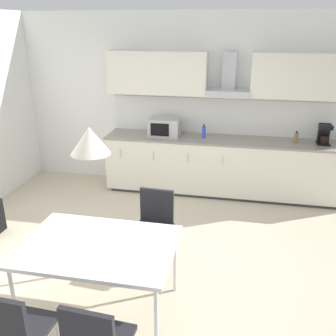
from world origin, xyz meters
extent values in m
cube|color=beige|center=(0.00, 0.00, -0.01)|extent=(7.97, 7.39, 0.02)
cube|color=white|center=(0.00, 2.51, 1.38)|extent=(6.38, 0.10, 2.76)
cube|color=#333333|center=(0.70, 2.15, 0.03)|extent=(3.56, 0.57, 0.05)
cube|color=silver|center=(0.70, 2.15, 0.46)|extent=(3.70, 0.62, 0.82)
cube|color=gray|center=(0.70, 2.15, 0.89)|extent=(3.72, 0.64, 0.03)
cube|color=silver|center=(-0.88, 1.83, 0.67)|extent=(0.01, 0.01, 0.14)
cube|color=silver|center=(-0.36, 1.83, 0.67)|extent=(0.01, 0.01, 0.14)
cube|color=silver|center=(0.17, 1.83, 0.67)|extent=(0.01, 0.01, 0.14)
cube|color=silver|center=(0.70, 1.83, 0.67)|extent=(0.01, 0.01, 0.14)
cube|color=silver|center=(0.70, 2.45, 1.18)|extent=(3.70, 0.02, 0.56)
cube|color=silver|center=(-0.38, 2.29, 1.86)|extent=(1.53, 0.34, 0.64)
cube|color=silver|center=(1.79, 2.29, 1.86)|extent=(1.53, 0.34, 0.64)
cube|color=#B7BABF|center=(0.70, 2.27, 1.59)|extent=(0.64, 0.40, 0.10)
cube|color=#B7BABF|center=(0.70, 2.38, 1.89)|extent=(0.20, 0.16, 0.59)
cube|color=#ADADB2|center=(-0.25, 2.15, 1.04)|extent=(0.48, 0.34, 0.28)
cube|color=black|center=(-0.29, 1.98, 1.04)|extent=(0.29, 0.01, 0.20)
cube|color=black|center=(2.14, 2.15, 0.91)|extent=(0.18, 0.18, 0.02)
cylinder|color=black|center=(2.14, 2.14, 0.98)|extent=(0.12, 0.12, 0.12)
cube|color=black|center=(2.14, 2.21, 1.05)|extent=(0.16, 0.08, 0.30)
cube|color=black|center=(2.14, 2.14, 1.17)|extent=(0.18, 0.16, 0.06)
cylinder|color=blue|center=(0.37, 2.16, 0.99)|extent=(0.06, 0.06, 0.18)
cylinder|color=black|center=(0.37, 2.16, 1.10)|extent=(0.02, 0.02, 0.04)
cylinder|color=brown|center=(1.75, 2.15, 0.98)|extent=(0.06, 0.06, 0.15)
cylinder|color=black|center=(1.75, 2.15, 1.07)|extent=(0.02, 0.02, 0.03)
cube|color=white|center=(-0.24, -0.78, 0.71)|extent=(1.36, 0.95, 0.04)
cylinder|color=silver|center=(-0.86, -1.19, 0.35)|extent=(0.04, 0.04, 0.69)
cylinder|color=silver|center=(0.38, -1.19, 0.35)|extent=(0.04, 0.04, 0.69)
cylinder|color=silver|center=(-0.86, -0.36, 0.35)|extent=(0.04, 0.04, 0.69)
cylinder|color=silver|center=(0.38, -0.36, 0.35)|extent=(0.04, 0.04, 0.69)
cube|color=black|center=(-0.55, -1.55, 0.45)|extent=(0.42, 0.42, 0.04)
cube|color=black|center=(-0.55, -1.73, 0.67)|extent=(0.38, 0.06, 0.40)
cylinder|color=silver|center=(-0.71, -1.37, 0.21)|extent=(0.02, 0.02, 0.43)
cube|color=black|center=(0.07, 0.00, 0.45)|extent=(0.42, 0.42, 0.04)
cube|color=black|center=(0.08, 0.18, 0.67)|extent=(0.38, 0.06, 0.40)
cylinder|color=silver|center=(0.23, -0.18, 0.21)|extent=(0.02, 0.02, 0.43)
cylinder|color=silver|center=(-0.11, -0.16, 0.21)|extent=(0.02, 0.02, 0.43)
cylinder|color=silver|center=(0.25, 0.16, 0.21)|extent=(0.02, 0.02, 0.43)
cylinder|color=silver|center=(-0.09, 0.18, 0.21)|extent=(0.02, 0.02, 0.43)
cone|color=silver|center=(-0.24, -0.78, 1.69)|extent=(0.32, 0.32, 0.22)
camera|label=1|loc=(0.93, -3.45, 2.55)|focal=40.00mm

